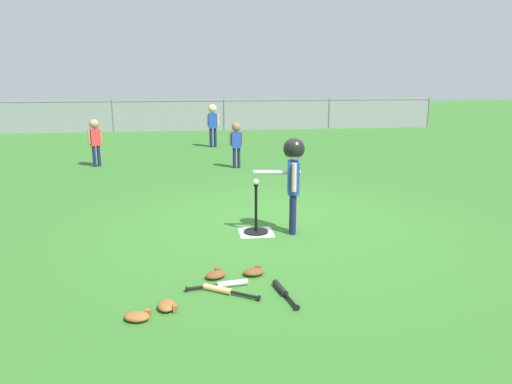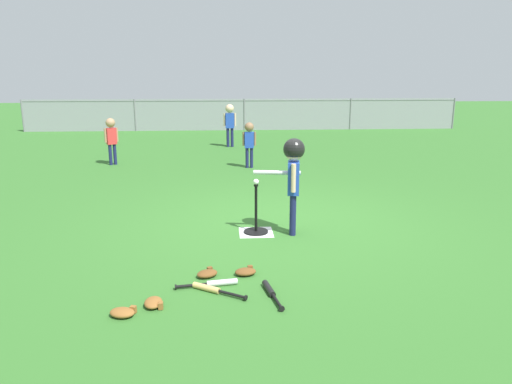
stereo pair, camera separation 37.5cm
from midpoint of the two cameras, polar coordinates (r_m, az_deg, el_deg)
name	(u,v)px [view 1 (the left image)]	position (r m, az deg, el deg)	size (l,w,h in m)	color
ground_plane	(277,222)	(6.69, 0.98, -3.66)	(60.00, 60.00, 0.00)	#336B28
home_plate	(256,232)	(6.26, -1.72, -4.87)	(0.44, 0.44, 0.01)	white
batting_tee	(256,225)	(6.23, -1.73, -4.03)	(0.32, 0.32, 0.65)	black
baseball_on_tee	(256,182)	(6.08, -1.77, 1.22)	(0.07, 0.07, 0.07)	white
batter_child	(293,166)	(6.03, 2.71, 3.11)	(0.65, 0.35, 1.25)	#191E4C
fielder_deep_right	(236,139)	(10.48, -3.40, 6.38)	(0.30, 0.20, 1.01)	#191E4C
fielder_deep_left	(95,136)	(11.28, -19.70, 6.33)	(0.28, 0.22, 1.07)	#191E4C
fielder_deep_center	(213,120)	(13.62, -6.02, 8.62)	(0.36, 0.24, 1.21)	#191E4C
spare_bat_silver	(226,284)	(4.74, -5.94, -10.98)	(0.61, 0.15, 0.06)	silver
spare_bat_wood	(223,290)	(4.62, -6.31, -11.68)	(0.53, 0.36, 0.06)	#DBB266
spare_bat_black	(282,291)	(4.59, 0.81, -11.80)	(0.16, 0.56, 0.06)	black
glove_by_plate	(167,306)	(4.42, -13.09, -13.17)	(0.18, 0.23, 0.07)	brown
glove_near_bats	(137,316)	(4.31, -16.56, -14.16)	(0.26, 0.22, 0.07)	brown
glove_tossed_aside	(254,272)	(4.98, -2.43, -9.58)	(0.24, 0.20, 0.07)	brown
glove_outfield_drop	(216,275)	(4.95, -7.05, -9.85)	(0.27, 0.25, 0.07)	brown
outfield_fence	(224,114)	(17.82, -4.46, 9.37)	(16.06, 0.06, 1.15)	slate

